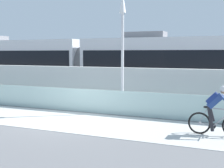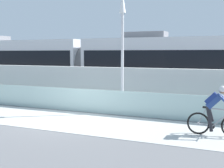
# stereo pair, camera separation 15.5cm
# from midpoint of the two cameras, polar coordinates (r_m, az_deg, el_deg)

# --- Properties ---
(ground_plane) EXTENTS (200.00, 200.00, 0.00)m
(ground_plane) POSITION_cam_midpoint_polar(r_m,az_deg,el_deg) (12.18, -9.52, -6.70)
(ground_plane) COLOR slate
(bike_path_deck) EXTENTS (32.00, 3.20, 0.01)m
(bike_path_deck) POSITION_cam_midpoint_polar(r_m,az_deg,el_deg) (12.17, -9.52, -6.67)
(bike_path_deck) COLOR beige
(bike_path_deck) RESTS_ON ground
(glass_parapet) EXTENTS (32.00, 0.05, 1.03)m
(glass_parapet) POSITION_cam_midpoint_polar(r_m,az_deg,el_deg) (13.65, -5.37, -3.09)
(glass_parapet) COLOR silver
(glass_parapet) RESTS_ON ground
(concrete_barrier_wall) EXTENTS (32.00, 0.36, 1.92)m
(concrete_barrier_wall) POSITION_cam_midpoint_polar(r_m,az_deg,el_deg) (15.18, -2.15, -0.46)
(concrete_barrier_wall) COLOR silver
(concrete_barrier_wall) RESTS_ON ground
(tram_rail_near) EXTENTS (32.00, 0.08, 0.01)m
(tram_rail_near) POSITION_cam_midpoint_polar(r_m,az_deg,el_deg) (17.56, 1.31, -2.75)
(tram_rail_near) COLOR #595654
(tram_rail_near) RESTS_ON ground
(tram_rail_far) EXTENTS (32.00, 0.08, 0.01)m
(tram_rail_far) POSITION_cam_midpoint_polar(r_m,az_deg,el_deg) (18.89, 2.93, -2.15)
(tram_rail_far) COLOR #595654
(tram_rail_far) RESTS_ON ground
(tram) EXTENTS (22.56, 2.54, 3.81)m
(tram) POSITION_cam_midpoint_polar(r_m,az_deg,el_deg) (19.13, -5.12, 3.62)
(tram) COLOR silver
(tram) RESTS_ON ground
(cyclist_on_bike) EXTENTS (1.77, 0.58, 1.61)m
(cyclist_on_bike) POSITION_cam_midpoint_polar(r_m,az_deg,el_deg) (10.19, 18.54, -4.79)
(cyclist_on_bike) COLOR black
(cyclist_on_bike) RESTS_ON ground
(lamp_post_antenna) EXTENTS (0.28, 0.28, 5.20)m
(lamp_post_antenna) POSITION_cam_midpoint_polar(r_m,az_deg,el_deg) (13.07, 1.64, 8.76)
(lamp_post_antenna) COLOR gray
(lamp_post_antenna) RESTS_ON ground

